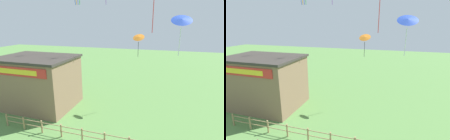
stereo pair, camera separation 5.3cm
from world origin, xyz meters
The scene contains 4 objects.
wooden_fence centered at (0.00, 6.68, 0.67)m, with size 19.51×0.14×1.19m.
seaside_building centered at (-9.57, 11.28, 2.91)m, with size 8.33×6.06×5.79m.
kite_blue_delta centered at (4.85, 7.60, 9.53)m, with size 1.31×1.18×2.65m.
kite_orange_delta centered at (1.13, 15.08, 7.83)m, with size 1.43×1.31×2.58m.
Camera 1 is at (3.96, -4.41, 9.34)m, focal length 28.00 mm.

